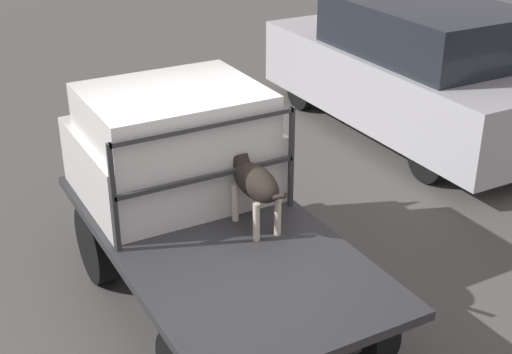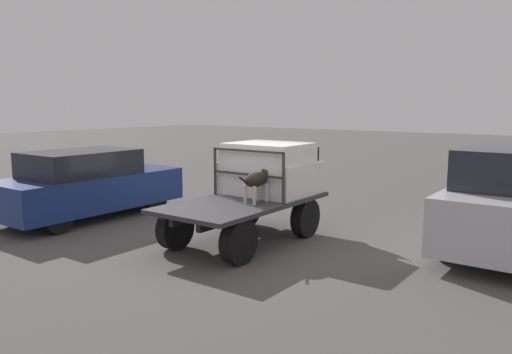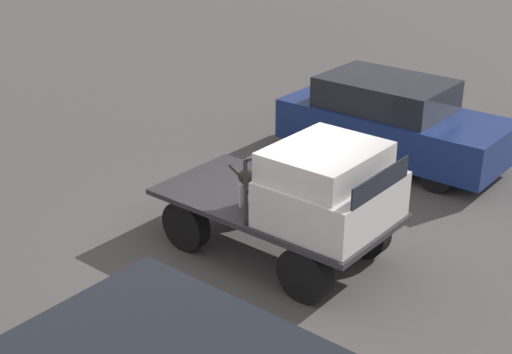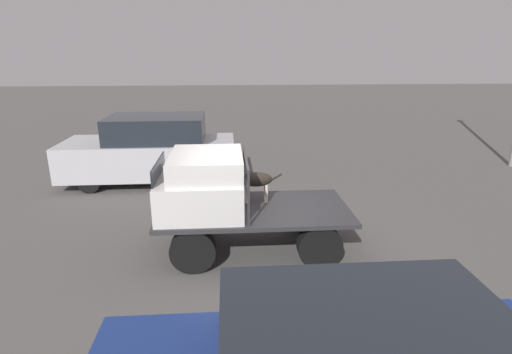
# 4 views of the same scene
# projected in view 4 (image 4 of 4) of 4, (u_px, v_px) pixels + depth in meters

# --- Properties ---
(ground_plane) EXTENTS (80.00, 80.00, 0.00)m
(ground_plane) POSITION_uv_depth(u_px,v_px,m) (254.00, 248.00, 7.73)
(ground_plane) COLOR #514F4C
(flatbed_truck) EXTENTS (3.55, 1.83, 0.85)m
(flatbed_truck) POSITION_uv_depth(u_px,v_px,m) (254.00, 220.00, 7.55)
(flatbed_truck) COLOR black
(flatbed_truck) RESTS_ON ground
(truck_cab) EXTENTS (1.51, 1.71, 1.06)m
(truck_cab) POSITION_uv_depth(u_px,v_px,m) (203.00, 184.00, 7.26)
(truck_cab) COLOR silver
(truck_cab) RESTS_ON flatbed_truck
(truck_headboard) EXTENTS (0.04, 1.71, 0.97)m
(truck_headboard) POSITION_uv_depth(u_px,v_px,m) (246.00, 176.00, 7.28)
(truck_headboard) COLOR #2D2D30
(truck_headboard) RESTS_ON flatbed_truck
(dog) EXTENTS (1.02, 0.28, 0.70)m
(dog) POSITION_uv_depth(u_px,v_px,m) (253.00, 179.00, 7.68)
(dog) COLOR beige
(dog) RESTS_ON flatbed_truck
(parked_pickup_far) EXTENTS (4.83, 2.01, 1.92)m
(parked_pickup_far) POSITION_uv_depth(u_px,v_px,m) (152.00, 150.00, 11.45)
(parked_pickup_far) COLOR black
(parked_pickup_far) RESTS_ON ground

